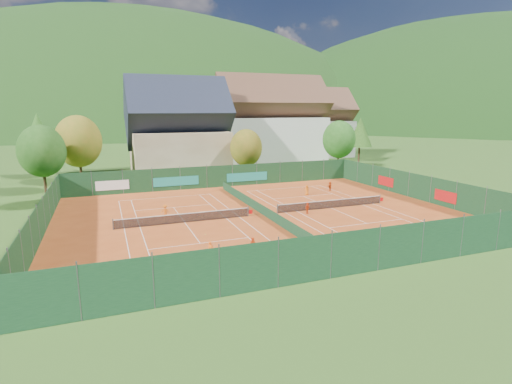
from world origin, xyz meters
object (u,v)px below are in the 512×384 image
at_px(player_left_mid, 253,245).
at_px(player_left_far, 165,211).
at_px(player_right_far_b, 330,186).
at_px(chalet, 178,134).
at_px(hotel_block_a, 270,126).
at_px(player_left_near, 210,250).
at_px(player_right_near, 307,208).
at_px(ball_hopper, 441,235).
at_px(hotel_block_b, 314,127).
at_px(player_right_far_a, 307,190).

distance_m(player_left_mid, player_left_far, 13.21).
xyz_separation_m(player_left_far, player_right_far_b, (22.29, 5.76, -0.04)).
height_order(chalet, player_left_mid, chalet).
bearing_deg(chalet, hotel_block_a, 17.53).
height_order(chalet, player_right_far_b, chalet).
relative_size(chalet, player_left_near, 12.77).
distance_m(chalet, player_right_near, 32.63).
bearing_deg(player_left_near, ball_hopper, -30.81).
bearing_deg(player_left_near, hotel_block_b, 32.98).
xyz_separation_m(player_left_near, player_right_far_b, (20.91, 18.23, -0.01)).
bearing_deg(hotel_block_a, player_left_mid, -114.37).
relative_size(player_right_near, player_right_far_b, 0.97).
bearing_deg(player_left_far, hotel_block_a, -125.75).
bearing_deg(player_right_far_b, chalet, -86.82).
height_order(hotel_block_b, player_right_near, hotel_block_b).
bearing_deg(hotel_block_b, ball_hopper, -108.95).
bearing_deg(hotel_block_b, hotel_block_a, -150.26).
bearing_deg(chalet, player_left_far, -103.19).
bearing_deg(player_right_near, player_left_mid, -163.18).
distance_m(player_left_near, player_left_far, 12.54).
relative_size(chalet, player_left_far, 12.15).
height_order(hotel_block_a, player_right_far_a, hotel_block_a).
xyz_separation_m(player_left_near, player_left_far, (-1.38, 12.46, 0.03)).
relative_size(player_left_far, player_right_far_b, 1.07).
xyz_separation_m(ball_hopper, player_right_near, (-6.05, 11.66, 0.05)).
bearing_deg(ball_hopper, player_left_far, 142.29).
height_order(hotel_block_a, player_left_far, hotel_block_a).
xyz_separation_m(player_right_near, player_right_far_a, (4.23, 8.09, 0.05)).
height_order(player_left_mid, player_left_far, player_left_far).
bearing_deg(hotel_block_a, player_right_far_a, -104.14).
height_order(player_right_near, player_right_far_a, player_right_far_a).
bearing_deg(player_right_near, player_left_near, -171.41).
distance_m(chalet, hotel_block_a, 19.94).
bearing_deg(player_right_far_b, ball_hopper, 50.63).
distance_m(player_left_near, player_right_far_a, 23.71).
bearing_deg(player_right_far_a, hotel_block_a, -102.68).
xyz_separation_m(chalet, player_right_far_b, (15.85, -21.70, -6.00)).
height_order(player_left_near, player_right_far_b, player_left_near).
xyz_separation_m(hotel_block_b, ball_hopper, (-19.52, -56.86, -6.06)).
height_order(chalet, player_left_near, chalet).
bearing_deg(player_right_far_b, player_right_far_a, -14.35).
bearing_deg(player_left_far, player_left_mid, 112.22).
xyz_separation_m(chalet, player_left_near, (-5.06, -39.93, -5.99)).
xyz_separation_m(player_left_mid, player_right_far_b, (17.61, 18.12, 0.04)).
bearing_deg(hotel_block_a, chalet, -162.47).
xyz_separation_m(hotel_block_b, player_right_far_a, (-21.34, -37.11, -5.97)).
xyz_separation_m(hotel_block_a, player_left_near, (-24.06, -45.93, -6.75)).
relative_size(ball_hopper, player_left_near, 0.63).
bearing_deg(player_left_far, ball_hopper, 143.77).
relative_size(ball_hopper, player_left_far, 0.60).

